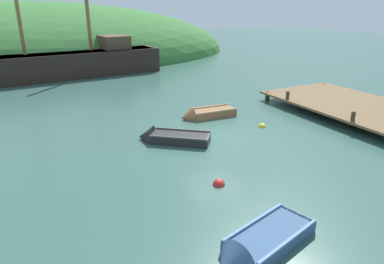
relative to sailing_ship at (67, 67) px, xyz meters
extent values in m
plane|color=#33564C|center=(3.64, -17.74, -0.76)|extent=(120.00, 120.00, 0.00)
cube|color=brown|center=(12.48, -17.74, -0.27)|extent=(5.63, 8.95, 0.12)
cylinder|color=#433421|center=(10.02, -13.62, -0.79)|extent=(0.28, 0.28, 1.15)
cylinder|color=#433421|center=(14.95, -13.62, -0.79)|extent=(0.28, 0.28, 1.15)
cylinder|color=#433421|center=(9.92, -19.98, 0.01)|extent=(0.20, 0.20, 0.45)
cylinder|color=#433421|center=(9.92, -15.51, 0.01)|extent=(0.20, 0.20, 0.45)
ellipsoid|color=#387033|center=(-2.85, 12.22, -0.76)|extent=(48.10, 25.44, 12.01)
cube|color=black|center=(-0.15, -0.01, -0.15)|extent=(15.90, 5.03, 2.83)
cube|color=#997A51|center=(-0.15, -0.01, 1.21)|extent=(15.25, 4.68, 0.10)
cylinder|color=olive|center=(2.19, 0.19, 4.99)|extent=(0.30, 0.30, 7.44)
cube|color=#4C3828|center=(4.22, 0.36, 1.81)|extent=(2.41, 2.78, 1.10)
cube|color=brown|center=(5.30, -14.84, -0.64)|extent=(2.46, 1.18, 0.49)
cone|color=brown|center=(3.79, -14.77, -0.64)|extent=(0.67, 1.03, 1.00)
cube|color=#AE7B4F|center=(6.46, -14.90, -0.57)|extent=(0.17, 0.95, 0.34)
cube|color=#AE7B4F|center=(4.88, -14.82, -0.45)|extent=(0.23, 0.98, 0.05)
cube|color=#AE7B4F|center=(5.72, -14.87, -0.45)|extent=(0.23, 0.98, 0.05)
cube|color=#AE7B4F|center=(5.33, -14.36, -0.36)|extent=(2.37, 0.20, 0.07)
cube|color=#AE7B4F|center=(5.28, -15.33, -0.36)|extent=(2.37, 0.20, 0.07)
cube|color=black|center=(2.12, -17.45, -0.64)|extent=(2.68, 2.46, 0.48)
cone|color=black|center=(0.88, -16.46, -0.64)|extent=(1.16, 1.23, 1.06)
cube|color=#3B3B3B|center=(3.08, -18.21, -0.57)|extent=(0.72, 0.86, 0.34)
cube|color=#3B3B3B|center=(1.78, -17.17, -0.46)|extent=(0.78, 0.91, 0.05)
cube|color=#3B3B3B|center=(2.47, -17.73, -0.46)|extent=(0.78, 0.91, 0.05)
cube|color=#3B3B3B|center=(2.45, -17.05, -0.37)|extent=(2.00, 1.62, 0.07)
cube|color=#3B3B3B|center=(1.80, -17.85, -0.37)|extent=(2.00, 1.62, 0.07)
cube|color=#335175|center=(1.24, -24.65, -0.67)|extent=(2.71, 1.75, 0.44)
cube|color=#4F75A1|center=(2.39, -24.34, -0.60)|extent=(0.38, 1.03, 0.31)
cube|color=#4F75A1|center=(0.81, -24.76, -0.51)|extent=(0.44, 1.06, 0.05)
cube|color=#4F75A1|center=(1.66, -24.54, -0.51)|extent=(0.44, 1.06, 0.05)
cube|color=#4F75A1|center=(1.10, -24.13, -0.42)|extent=(2.39, 0.71, 0.07)
cube|color=#4F75A1|center=(1.37, -25.16, -0.42)|extent=(2.39, 0.71, 0.07)
sphere|color=yellow|center=(6.60, -17.48, -0.76)|extent=(0.36, 0.36, 0.36)
sphere|color=red|center=(1.63, -21.49, -0.76)|extent=(0.41, 0.41, 0.41)
camera|label=1|loc=(-3.91, -30.26, 5.00)|focal=32.38mm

